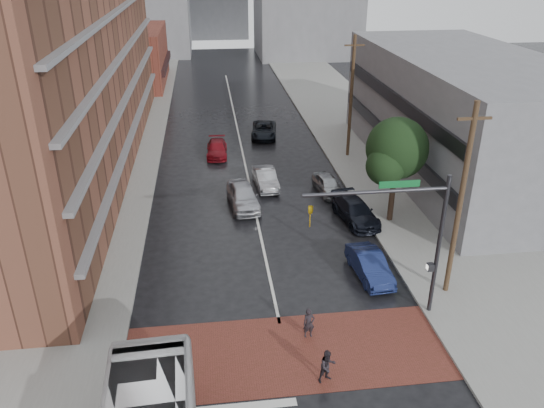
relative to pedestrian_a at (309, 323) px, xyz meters
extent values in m
plane|color=black|center=(-1.18, -1.47, -0.74)|extent=(160.00, 160.00, 0.00)
cube|color=maroon|center=(-1.18, -0.97, -0.73)|extent=(14.00, 5.00, 0.02)
cube|color=gray|center=(-12.68, 23.53, -0.66)|extent=(9.00, 90.00, 0.15)
cube|color=gray|center=(10.32, 23.53, -0.66)|extent=(9.00, 90.00, 0.15)
cube|color=brown|center=(-13.18, 52.53, 2.76)|extent=(8.00, 16.00, 7.00)
cube|color=slate|center=(15.32, 18.53, 3.76)|extent=(11.00, 26.00, 9.00)
cylinder|color=#332319|center=(7.32, 10.53, 1.26)|extent=(0.36, 0.36, 4.00)
sphere|color=black|center=(7.32, 10.53, 4.26)|extent=(3.80, 3.80, 3.80)
sphere|color=black|center=(6.42, 9.73, 3.46)|extent=(2.40, 2.40, 2.40)
sphere|color=black|center=(8.12, 11.33, 3.66)|extent=(2.60, 2.60, 2.60)
cylinder|color=#2D2D33|center=(6.12, 1.03, 2.86)|extent=(0.20, 0.20, 7.20)
cylinder|color=#2D2D33|center=(2.92, 1.03, 5.86)|extent=(6.40, 0.16, 0.16)
imported|color=gold|center=(0.12, 1.03, 4.86)|extent=(0.20, 0.16, 1.00)
cube|color=#0C5926|center=(3.92, 1.03, 6.16)|extent=(1.80, 0.05, 0.30)
cube|color=#2D2D33|center=(5.87, 1.03, 1.86)|extent=(0.30, 0.30, 0.35)
cylinder|color=#473321|center=(7.62, 2.53, 4.26)|extent=(0.26, 0.26, 10.00)
cube|color=#473321|center=(7.62, 2.53, 8.46)|extent=(1.60, 0.12, 0.12)
cylinder|color=#473321|center=(7.62, 22.53, 4.26)|extent=(0.26, 0.26, 10.00)
cube|color=#473321|center=(7.62, 22.53, 8.46)|extent=(1.60, 0.12, 0.12)
imported|color=black|center=(0.00, 0.00, 0.00)|extent=(0.57, 0.40, 1.47)
imported|color=black|center=(0.24, -2.78, 0.01)|extent=(0.87, 0.77, 1.50)
imported|color=#B0B1B8|center=(-1.92, 13.88, 0.06)|extent=(2.32, 4.83, 1.59)
imported|color=#A6A8AE|center=(-0.02, 16.98, -0.05)|extent=(1.72, 4.24, 1.37)
imported|color=maroon|center=(-3.39, 24.14, -0.13)|extent=(1.87, 4.24, 1.21)
imported|color=black|center=(1.14, 28.63, -0.07)|extent=(2.85, 5.09, 1.34)
imported|color=#16214F|center=(4.15, 4.47, -0.06)|extent=(1.78, 4.21, 1.35)
imported|color=black|center=(5.12, 10.85, -0.06)|extent=(2.63, 4.93, 1.36)
imported|color=#9EA2A6|center=(4.32, 15.40, -0.09)|extent=(2.00, 3.96, 1.29)
camera|label=1|loc=(-4.02, -18.78, 15.15)|focal=35.00mm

